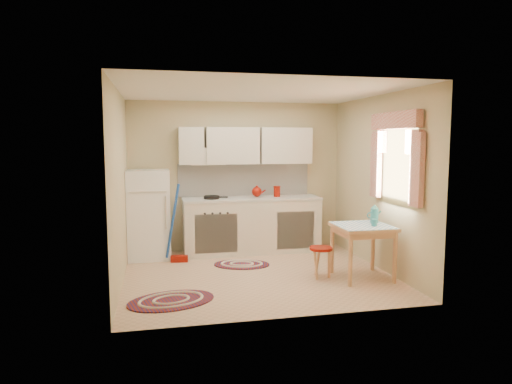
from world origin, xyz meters
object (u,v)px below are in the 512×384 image
table (362,252)px  stool (321,262)px  fridge (149,214)px  base_cabinets (252,226)px

table → stool: bearing=166.5°
fridge → base_cabinets: fridge is taller
base_cabinets → stool: base_cabinets is taller
base_cabinets → table: 2.11m
stool → fridge: bearing=145.4°
table → stool: size_ratio=1.71×
fridge → table: (2.82, -1.71, -0.34)m
fridge → base_cabinets: size_ratio=0.62×
stool → table: bearing=-13.5°
base_cabinets → fridge: bearing=-178.3°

